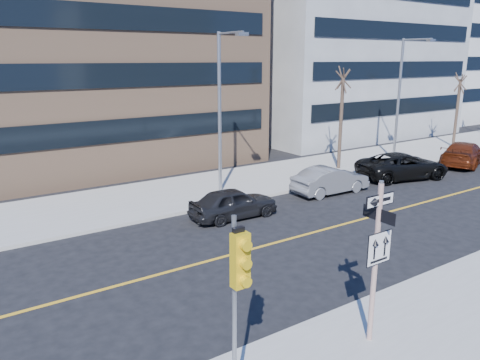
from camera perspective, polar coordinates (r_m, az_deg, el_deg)
ground at (r=14.21m, az=7.55°, el=-14.54°), size 120.00×120.00×0.00m
far_sidewalk at (r=34.51m, az=16.89°, el=2.59°), size 66.00×6.00×0.15m
road_centerline at (r=25.23m, az=22.18°, el=-2.34°), size 40.00×0.14×0.01m
sign_pole at (r=11.60m, az=16.28°, el=-8.61°), size 0.92×0.92×4.06m
traffic_signal at (r=8.75m, az=-0.12°, el=-11.59°), size 0.32×0.45×4.00m
parked_car_a at (r=20.72m, az=-0.80°, el=-2.82°), size 1.74×4.07×1.37m
parked_car_b at (r=24.94m, az=10.97°, el=-0.02°), size 1.67×4.36×1.42m
parked_car_c at (r=29.16m, az=19.25°, el=1.65°), size 3.85×5.95×1.52m
parked_car_d at (r=34.40m, az=25.63°, el=2.93°), size 3.88×5.79×1.56m
streetlight_a at (r=23.56m, az=-2.21°, el=9.40°), size 0.55×2.25×8.00m
streetlight_b at (r=33.13m, az=19.17°, el=10.13°), size 0.55×2.25×8.00m
street_tree_west at (r=29.64m, az=12.46°, el=11.64°), size 1.80×1.80×6.35m
street_tree_east at (r=40.22m, az=25.25°, el=10.49°), size 1.80×1.80×5.75m
building_brick at (r=35.78m, az=-17.94°, el=17.32°), size 18.00×18.00×18.00m
building_grey_mid at (r=46.36m, az=10.65°, el=15.13°), size 20.00×16.00×15.00m
building_grey_far at (r=64.49m, az=22.61°, el=14.53°), size 18.00×18.00×16.00m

